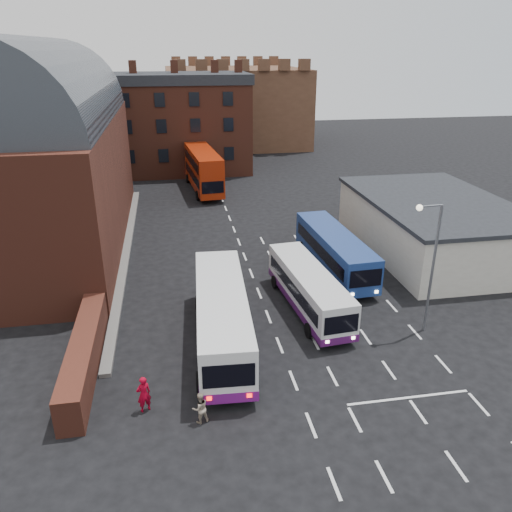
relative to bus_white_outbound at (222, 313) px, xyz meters
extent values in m
plane|color=black|center=(3.07, -3.19, -1.86)|extent=(180.00, 180.00, 0.00)
cube|color=#602B1E|center=(-12.43, 17.81, 3.14)|extent=(12.00, 28.00, 10.00)
cylinder|color=#1E2328|center=(-12.43, 17.81, 8.14)|extent=(12.00, 26.00, 12.00)
cube|color=#602B1E|center=(-7.13, -1.19, -0.96)|extent=(1.20, 10.00, 1.80)
cube|color=beige|center=(18.07, 10.81, 0.14)|extent=(10.00, 16.00, 4.00)
cube|color=#282B30|center=(18.07, 10.81, 2.24)|extent=(10.40, 16.40, 0.30)
cube|color=brown|center=(-2.93, 42.81, 3.64)|extent=(22.00, 10.00, 11.00)
cube|color=brown|center=(9.07, 62.81, 4.14)|extent=(22.00, 22.00, 12.00)
cube|color=silver|center=(0.00, 0.00, -0.02)|extent=(3.27, 11.69, 2.63)
cube|color=black|center=(0.00, 0.00, 0.13)|extent=(3.26, 10.50, 0.95)
cylinder|color=black|center=(-1.11, 3.75, -1.34)|extent=(0.35, 1.07, 1.05)
cylinder|color=black|center=(-1.54, -4.02, -1.34)|extent=(0.35, 1.07, 1.05)
cylinder|color=black|center=(1.52, 3.60, -1.34)|extent=(0.35, 1.07, 1.05)
cylinder|color=black|center=(1.08, -4.16, -1.34)|extent=(0.35, 1.07, 1.05)
cube|color=silver|center=(5.68, 2.91, -0.32)|extent=(3.08, 9.85, 2.20)
cube|color=black|center=(5.68, 2.91, -0.19)|extent=(3.03, 8.67, 0.79)
cylinder|color=black|center=(7.06, -0.06, -1.42)|extent=(0.33, 0.90, 0.88)
cylinder|color=black|center=(6.47, 6.43, -1.42)|extent=(0.33, 0.90, 0.88)
cylinder|color=black|center=(4.87, -0.27, -1.42)|extent=(0.33, 0.90, 0.88)
cylinder|color=black|center=(4.27, 6.23, -1.42)|extent=(0.33, 0.90, 0.88)
cube|color=navy|center=(9.07, 8.24, -0.17)|extent=(3.01, 10.77, 2.42)
cube|color=black|center=(9.07, 8.24, -0.02)|extent=(3.00, 9.57, 0.87)
cylinder|color=black|center=(10.47, 4.92, -1.38)|extent=(0.32, 0.98, 0.97)
cylinder|color=black|center=(10.07, 12.07, -1.38)|extent=(0.32, 0.98, 0.97)
cylinder|color=black|center=(8.05, 4.78, -1.38)|extent=(0.32, 0.98, 0.97)
cylinder|color=black|center=(7.65, 11.94, -1.38)|extent=(0.32, 0.98, 0.97)
cube|color=#9E2209|center=(1.43, 31.92, 0.69)|extent=(3.61, 11.64, 4.06)
cube|color=black|center=(1.43, 31.92, 0.12)|extent=(3.57, 10.45, 0.94)
cylinder|color=black|center=(3.05, 28.40, -1.34)|extent=(0.38, 1.06, 1.04)
cylinder|color=black|center=(2.37, 36.08, -1.34)|extent=(0.38, 1.06, 1.04)
cylinder|color=black|center=(0.46, 28.17, -1.34)|extent=(0.38, 1.06, 1.04)
cylinder|color=black|center=(-0.22, 35.85, -1.34)|extent=(0.38, 1.06, 1.04)
cylinder|color=slate|center=(11.67, -0.65, 1.92)|extent=(0.15, 0.15, 7.57)
cylinder|color=slate|center=(11.01, -0.70, 5.71)|extent=(1.33, 0.20, 0.09)
sphere|color=#FFF2CC|center=(10.35, -0.75, 5.66)|extent=(0.34, 0.34, 0.34)
imported|color=#9E031A|center=(-4.07, -4.96, -0.96)|extent=(0.78, 0.66, 1.80)
imported|color=tan|center=(-1.65, -6.14, -1.12)|extent=(0.85, 0.74, 1.49)
camera|label=1|loc=(-2.24, -23.67, 13.36)|focal=35.00mm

